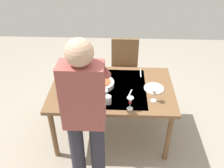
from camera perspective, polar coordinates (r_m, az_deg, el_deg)
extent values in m
plane|color=#9E9384|center=(3.35, 0.00, -11.08)|extent=(6.00, 6.00, 0.00)
cube|color=brown|center=(2.88, 0.00, -1.14)|extent=(1.43, 0.94, 0.04)
cube|color=#B2B7C1|center=(2.87, 0.00, -0.85)|extent=(0.79, 0.80, 0.00)
cylinder|color=brown|center=(3.46, 11.03, -2.41)|extent=(0.06, 0.06, 0.70)
cylinder|color=brown|center=(3.50, -10.38, -1.90)|extent=(0.06, 0.06, 0.70)
cylinder|color=brown|center=(2.88, 12.94, -12.08)|extent=(0.06, 0.06, 0.70)
cylinder|color=brown|center=(2.92, -13.37, -11.30)|extent=(0.06, 0.06, 0.70)
cube|color=#523019|center=(3.66, 2.90, 2.52)|extent=(0.40, 0.40, 0.04)
cube|color=brown|center=(3.70, 3.01, 7.23)|extent=(0.40, 0.04, 0.45)
cylinder|color=brown|center=(3.93, 5.28, 1.02)|extent=(0.04, 0.04, 0.43)
cylinder|color=brown|center=(3.93, 0.32, 1.14)|extent=(0.04, 0.04, 0.43)
cylinder|color=brown|center=(3.66, 5.47, -1.95)|extent=(0.04, 0.04, 0.43)
cylinder|color=brown|center=(3.65, 0.13, -1.83)|extent=(0.04, 0.04, 0.43)
cylinder|color=#2D2D38|center=(2.56, -7.92, -16.00)|extent=(0.14, 0.14, 0.88)
cylinder|color=#2D2D38|center=(2.53, -3.27, -16.26)|extent=(0.14, 0.14, 0.88)
cube|color=#9E4C47|center=(2.02, -6.78, -2.82)|extent=(0.36, 0.20, 0.60)
sphere|color=tan|center=(1.81, -7.64, 7.23)|extent=(0.22, 0.22, 0.22)
cylinder|color=#9E4C47|center=(2.20, -10.47, 2.62)|extent=(0.08, 0.52, 0.40)
cylinder|color=#9E4C47|center=(2.16, -1.55, 2.47)|extent=(0.08, 0.52, 0.40)
cylinder|color=black|center=(2.77, -11.94, -0.61)|extent=(0.07, 0.07, 0.20)
cylinder|color=black|center=(2.69, -12.30, 1.82)|extent=(0.03, 0.03, 0.08)
cylinder|color=black|center=(2.67, -12.42, 2.68)|extent=(0.03, 0.03, 0.02)
cylinder|color=white|center=(2.71, 9.62, -3.81)|extent=(0.06, 0.06, 0.01)
cylinder|color=white|center=(2.68, 9.69, -3.18)|extent=(0.01, 0.01, 0.07)
cone|color=white|center=(2.64, 9.85, -1.94)|extent=(0.07, 0.07, 0.07)
cylinder|color=beige|center=(2.65, 9.80, -2.33)|extent=(0.03, 0.03, 0.03)
cylinder|color=white|center=(2.57, 4.15, -5.74)|extent=(0.06, 0.06, 0.01)
cylinder|color=white|center=(2.55, 4.18, -5.09)|extent=(0.01, 0.01, 0.07)
cone|color=white|center=(2.50, 4.25, -3.82)|extent=(0.07, 0.07, 0.07)
cylinder|color=maroon|center=(2.52, 4.23, -4.22)|extent=(0.03, 0.03, 0.03)
cylinder|color=silver|center=(2.61, -0.91, -3.70)|extent=(0.07, 0.07, 0.09)
cylinder|color=silver|center=(2.70, -1.74, -2.24)|extent=(0.08, 0.08, 0.09)
cylinder|color=silver|center=(2.68, -9.46, -3.09)|extent=(0.07, 0.07, 0.09)
cylinder|color=white|center=(2.89, -2.49, 0.08)|extent=(0.30, 0.30, 0.05)
cylinder|color=#C6562D|center=(2.87, -2.50, 0.46)|extent=(0.22, 0.22, 0.03)
cylinder|color=white|center=(2.88, 9.69, -1.00)|extent=(0.23, 0.23, 0.01)
cube|color=silver|center=(3.15, 6.66, 2.61)|extent=(0.02, 0.20, 0.00)
cube|color=silver|center=(2.77, 4.11, -2.37)|extent=(0.06, 0.18, 0.00)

